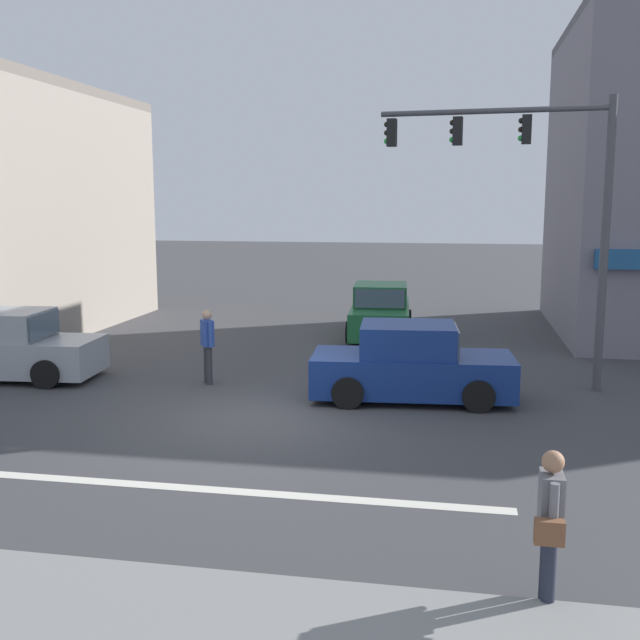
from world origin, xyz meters
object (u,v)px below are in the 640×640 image
Objects in this scene: pedestrian_far_side at (207,342)px; sedan_parked_curbside at (8,348)px; sedan_approaching_near at (380,313)px; sedan_crossing_rightbound at (411,366)px; pedestrian_foreground_with_bag at (550,522)px; traffic_light_mast at (542,189)px.

sedan_parked_curbside is at bearing -175.84° from pedestrian_far_side.
sedan_approaching_near and sedan_parked_curbside have the same top height.
sedan_crossing_rightbound is (1.38, -7.20, 0.00)m from sedan_approaching_near.
sedan_crossing_rightbound is 8.12m from pedestrian_foreground_with_bag.
pedestrian_foreground_with_bag reaches higher than sedan_parked_curbside.
traffic_light_mast is at bearing 6.53° from sedan_parked_curbside.
sedan_parked_curbside is 2.53× the size of pedestrian_far_side.
pedestrian_foreground_with_bag is 10.60m from pedestrian_far_side.
traffic_light_mast is 1.47× the size of sedan_parked_curbside.
sedan_parked_curbside is at bearing -173.47° from traffic_light_mast.
pedestrian_foreground_with_bag is at bearing -52.81° from pedestrian_far_side.
pedestrian_far_side is (-6.41, 8.44, -0.00)m from pedestrian_foreground_with_bag.
traffic_light_mast is 10.06m from pedestrian_foreground_with_bag.
sedan_parked_curbside is at bearing -138.36° from sedan_approaching_near.
pedestrian_foreground_with_bag and pedestrian_far_side have the same top height.
pedestrian_foreground_with_bag is (11.10, -8.10, 0.24)m from sedan_parked_curbside.
pedestrian_far_side is (-3.19, -6.66, 0.24)m from sedan_approaching_near.
pedestrian_far_side is at bearing 127.19° from pedestrian_foreground_with_bag.
sedan_approaching_near is at bearing 64.42° from pedestrian_far_side.
pedestrian_foreground_with_bag is 1.00× the size of pedestrian_far_side.
sedan_crossing_rightbound is at bearing -79.19° from sedan_approaching_near.
sedan_approaching_near is at bearing 102.02° from pedestrian_foreground_with_bag.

